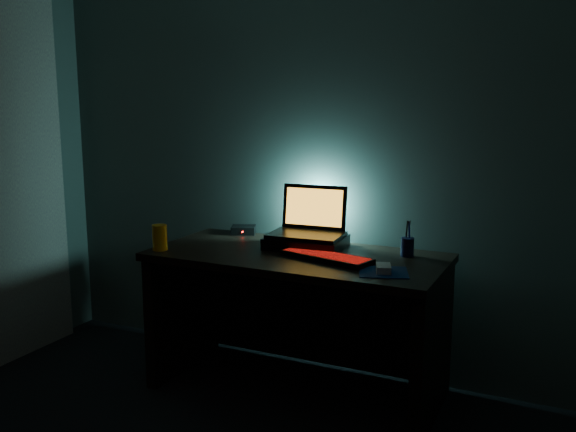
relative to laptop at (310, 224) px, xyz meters
The scene contains 11 objects.
room 1.85m from the laptop, 89.55° to the right, with size 3.50×4.00×2.50m.
desk 0.40m from the laptop, 84.24° to the right, with size 1.50×0.70×0.75m.
curtain 1.76m from the laptop, 166.98° to the right, with size 0.06×0.65×2.30m, color beige.
riser 0.10m from the laptop, 85.82° to the right, with size 0.40×0.30×0.06m, color black.
laptop is the anchor object (origin of this frame).
keyboard 0.33m from the laptop, 51.21° to the right, with size 0.49×0.26×0.03m.
mousepad 0.64m from the laptop, 33.86° to the right, with size 0.22×0.20×0.00m, color #0A204C.
mouse 0.63m from the laptop, 33.86° to the right, with size 0.06×0.11×0.03m, color #9F9FA5.
pen_cup 0.54m from the laptop, ahead, with size 0.07×0.07×0.09m, color black.
juice_glass 0.79m from the laptop, 147.28° to the right, with size 0.08×0.08×0.13m, color orange.
router 0.49m from the laptop, 166.98° to the left, with size 0.17×0.15×0.05m.
Camera 1 is at (1.32, -1.28, 1.55)m, focal length 40.00 mm.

